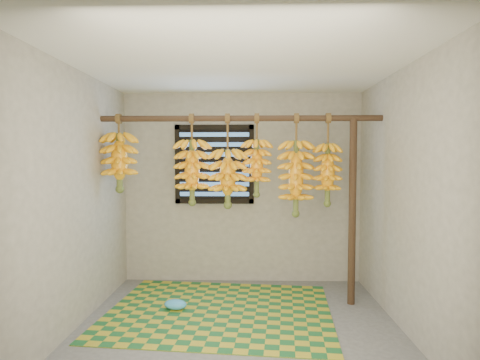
{
  "coord_description": "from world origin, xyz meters",
  "views": [
    {
      "loc": [
        0.11,
        -3.59,
        1.57
      ],
      "look_at": [
        0.0,
        0.55,
        1.35
      ],
      "focal_mm": 30.0,
      "sensor_mm": 36.0,
      "label": 1
    }
  ],
  "objects_px": {
    "woven_mat": "(219,311)",
    "banana_bunch_b": "(192,172)",
    "support_post": "(352,212)",
    "banana_bunch_e": "(296,178)",
    "banana_bunch_a": "(119,162)",
    "banana_bunch_f": "(328,174)",
    "banana_bunch_d": "(257,168)",
    "banana_bunch_c": "(228,178)",
    "plastic_bag": "(175,304)"
  },
  "relations": [
    {
      "from": "plastic_bag",
      "to": "banana_bunch_a",
      "type": "xyz_separation_m",
      "value": [
        -0.64,
        0.23,
        1.48
      ]
    },
    {
      "from": "banana_bunch_e",
      "to": "banana_bunch_f",
      "type": "xyz_separation_m",
      "value": [
        0.34,
        0.0,
        0.04
      ]
    },
    {
      "from": "banana_bunch_c",
      "to": "banana_bunch_e",
      "type": "xyz_separation_m",
      "value": [
        0.73,
        0.0,
        0.0
      ]
    },
    {
      "from": "support_post",
      "to": "plastic_bag",
      "type": "distance_m",
      "value": 2.1
    },
    {
      "from": "support_post",
      "to": "banana_bunch_d",
      "type": "distance_m",
      "value": 1.13
    },
    {
      "from": "plastic_bag",
      "to": "banana_bunch_d",
      "type": "height_order",
      "value": "banana_bunch_d"
    },
    {
      "from": "support_post",
      "to": "banana_bunch_a",
      "type": "bearing_deg",
      "value": -180.0
    },
    {
      "from": "banana_bunch_c",
      "to": "plastic_bag",
      "type": "bearing_deg",
      "value": -156.34
    },
    {
      "from": "woven_mat",
      "to": "banana_bunch_d",
      "type": "height_order",
      "value": "banana_bunch_d"
    },
    {
      "from": "support_post",
      "to": "banana_bunch_d",
      "type": "xyz_separation_m",
      "value": [
        -1.03,
        -0.0,
        0.47
      ]
    },
    {
      "from": "support_post",
      "to": "banana_bunch_c",
      "type": "height_order",
      "value": "banana_bunch_c"
    },
    {
      "from": "banana_bunch_f",
      "to": "banana_bunch_b",
      "type": "bearing_deg",
      "value": -180.0
    },
    {
      "from": "banana_bunch_d",
      "to": "banana_bunch_e",
      "type": "distance_m",
      "value": 0.44
    },
    {
      "from": "banana_bunch_d",
      "to": "banana_bunch_e",
      "type": "height_order",
      "value": "same"
    },
    {
      "from": "banana_bunch_b",
      "to": "banana_bunch_d",
      "type": "distance_m",
      "value": 0.7
    },
    {
      "from": "banana_bunch_d",
      "to": "banana_bunch_f",
      "type": "bearing_deg",
      "value": 0.0
    },
    {
      "from": "plastic_bag",
      "to": "banana_bunch_b",
      "type": "distance_m",
      "value": 1.39
    },
    {
      "from": "support_post",
      "to": "banana_bunch_c",
      "type": "bearing_deg",
      "value": 180.0
    },
    {
      "from": "banana_bunch_d",
      "to": "banana_bunch_e",
      "type": "xyz_separation_m",
      "value": [
        0.42,
        0.0,
        -0.11
      ]
    },
    {
      "from": "plastic_bag",
      "to": "banana_bunch_a",
      "type": "distance_m",
      "value": 1.63
    },
    {
      "from": "support_post",
      "to": "banana_bunch_e",
      "type": "relative_size",
      "value": 1.83
    },
    {
      "from": "woven_mat",
      "to": "banana_bunch_c",
      "type": "xyz_separation_m",
      "value": [
        0.07,
        0.26,
        1.36
      ]
    },
    {
      "from": "support_post",
      "to": "banana_bunch_e",
      "type": "height_order",
      "value": "banana_bunch_e"
    },
    {
      "from": "banana_bunch_a",
      "to": "banana_bunch_e",
      "type": "relative_size",
      "value": 0.76
    },
    {
      "from": "support_post",
      "to": "banana_bunch_b",
      "type": "xyz_separation_m",
      "value": [
        -1.72,
        -0.0,
        0.43
      ]
    },
    {
      "from": "banana_bunch_a",
      "to": "banana_bunch_f",
      "type": "bearing_deg",
      "value": 0.0
    },
    {
      "from": "woven_mat",
      "to": "plastic_bag",
      "type": "relative_size",
      "value": 9.35
    },
    {
      "from": "banana_bunch_b",
      "to": "banana_bunch_e",
      "type": "distance_m",
      "value": 1.12
    },
    {
      "from": "banana_bunch_a",
      "to": "banana_bunch_b",
      "type": "relative_size",
      "value": 0.85
    },
    {
      "from": "banana_bunch_b",
      "to": "banana_bunch_c",
      "type": "height_order",
      "value": "same"
    },
    {
      "from": "banana_bunch_a",
      "to": "support_post",
      "type": "bearing_deg",
      "value": 0.0
    },
    {
      "from": "support_post",
      "to": "banana_bunch_a",
      "type": "height_order",
      "value": "banana_bunch_a"
    },
    {
      "from": "woven_mat",
      "to": "banana_bunch_a",
      "type": "bearing_deg",
      "value": 166.92
    },
    {
      "from": "banana_bunch_a",
      "to": "banana_bunch_e",
      "type": "xyz_separation_m",
      "value": [
        1.91,
        0.0,
        -0.17
      ]
    },
    {
      "from": "banana_bunch_a",
      "to": "banana_bunch_d",
      "type": "height_order",
      "value": "same"
    },
    {
      "from": "woven_mat",
      "to": "banana_bunch_f",
      "type": "relative_size",
      "value": 2.3
    },
    {
      "from": "banana_bunch_b",
      "to": "support_post",
      "type": "bearing_deg",
      "value": 0.0
    },
    {
      "from": "banana_bunch_a",
      "to": "plastic_bag",
      "type": "bearing_deg",
      "value": -19.96
    },
    {
      "from": "banana_bunch_a",
      "to": "banana_bunch_b",
      "type": "height_order",
      "value": "same"
    },
    {
      "from": "woven_mat",
      "to": "banana_bunch_c",
      "type": "relative_size",
      "value": 2.26
    },
    {
      "from": "woven_mat",
      "to": "banana_bunch_a",
      "type": "relative_size",
      "value": 2.72
    },
    {
      "from": "banana_bunch_e",
      "to": "banana_bunch_f",
      "type": "distance_m",
      "value": 0.34
    },
    {
      "from": "woven_mat",
      "to": "banana_bunch_b",
      "type": "bearing_deg",
      "value": 140.66
    },
    {
      "from": "banana_bunch_b",
      "to": "banana_bunch_a",
      "type": "bearing_deg",
      "value": 180.0
    },
    {
      "from": "banana_bunch_c",
      "to": "banana_bunch_e",
      "type": "distance_m",
      "value": 0.73
    },
    {
      "from": "plastic_bag",
      "to": "banana_bunch_c",
      "type": "distance_m",
      "value": 1.43
    },
    {
      "from": "banana_bunch_a",
      "to": "banana_bunch_e",
      "type": "height_order",
      "value": "same"
    },
    {
      "from": "banana_bunch_b",
      "to": "banana_bunch_c",
      "type": "bearing_deg",
      "value": 0.0
    },
    {
      "from": "support_post",
      "to": "woven_mat",
      "type": "relative_size",
      "value": 0.89
    },
    {
      "from": "plastic_bag",
      "to": "banana_bunch_e",
      "type": "xyz_separation_m",
      "value": [
        1.26,
        0.23,
        1.3
      ]
    }
  ]
}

